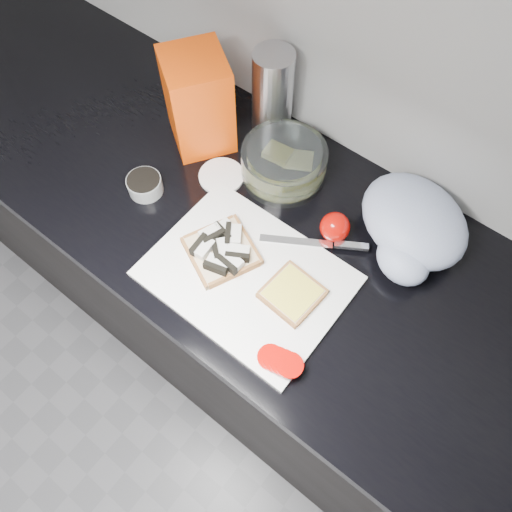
{
  "coord_description": "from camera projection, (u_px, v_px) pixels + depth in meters",
  "views": [
    {
      "loc": [
        0.36,
        0.72,
        1.83
      ],
      "look_at": [
        0.06,
        1.1,
        0.95
      ],
      "focal_mm": 35.0,
      "sensor_mm": 36.0,
      "label": 1
    }
  ],
  "objects": [
    {
      "name": "grocery_bag",
      "position": [
        412.0,
        226.0,
        1.04
      ],
      "size": [
        0.31,
        0.3,
        0.11
      ],
      "rotation": [
        0.0,
        0.0,
        -0.39
      ],
      "color": "#A8B8CF",
      "rests_on": "countertop"
    },
    {
      "name": "tomato_slices",
      "position": [
        280.0,
        361.0,
        0.93
      ],
      "size": [
        0.1,
        0.07,
        0.02
      ],
      "rotation": [
        0.0,
        0.0,
        -0.3
      ],
      "color": "#B80A04",
      "rests_on": "cutting_board"
    },
    {
      "name": "base_cabinet",
      "position": [
        260.0,
        306.0,
        1.52
      ],
      "size": [
        3.5,
        0.6,
        0.86
      ],
      "primitive_type": "cube",
      "color": "black",
      "rests_on": "ground"
    },
    {
      "name": "cutting_board",
      "position": [
        247.0,
        276.0,
        1.04
      ],
      "size": [
        0.4,
        0.3,
        0.01
      ],
      "primitive_type": "cube",
      "color": "white",
      "rests_on": "countertop"
    },
    {
      "name": "steel_canister",
      "position": [
        272.0,
        95.0,
        1.14
      ],
      "size": [
        0.09,
        0.09,
        0.23
      ],
      "primitive_type": "cylinder",
      "color": "#A9A9AD",
      "rests_on": "countertop"
    },
    {
      "name": "bread_right",
      "position": [
        292.0,
        294.0,
        1.0
      ],
      "size": [
        0.12,
        0.12,
        0.02
      ],
      "rotation": [
        0.0,
        0.0,
        -0.08
      ],
      "color": "beige",
      "rests_on": "cutting_board"
    },
    {
      "name": "countertop",
      "position": [
        261.0,
        227.0,
        1.13
      ],
      "size": [
        3.5,
        0.64,
        0.04
      ],
      "primitive_type": "cube",
      "color": "black",
      "rests_on": "base_cabinet"
    },
    {
      "name": "bread_left",
      "position": [
        222.0,
        250.0,
        1.04
      ],
      "size": [
        0.18,
        0.18,
        0.04
      ],
      "rotation": [
        0.0,
        0.0,
        -0.43
      ],
      "color": "beige",
      "rests_on": "cutting_board"
    },
    {
      "name": "whole_tomatoes",
      "position": [
        335.0,
        227.0,
        1.06
      ],
      "size": [
        0.07,
        0.07,
        0.07
      ],
      "rotation": [
        0.0,
        0.0,
        -0.38
      ],
      "color": "#B80A04",
      "rests_on": "countertop"
    },
    {
      "name": "knife",
      "position": [
        328.0,
        244.0,
        1.06
      ],
      "size": [
        0.21,
        0.14,
        0.01
      ],
      "rotation": [
        0.0,
        0.0,
        0.55
      ],
      "color": "silver",
      "rests_on": "cutting_board"
    },
    {
      "name": "bread_bag",
      "position": [
        198.0,
        102.0,
        1.13
      ],
      "size": [
        0.2,
        0.19,
        0.23
      ],
      "primitive_type": "cube",
      "rotation": [
        0.0,
        0.0,
        -0.6
      ],
      "color": "#FF4504",
      "rests_on": "countertop"
    },
    {
      "name": "tub_lid",
      "position": [
        221.0,
        176.0,
        1.17
      ],
      "size": [
        0.11,
        0.11,
        0.01
      ],
      "primitive_type": "cylinder",
      "rotation": [
        0.0,
        0.0,
        0.06
      ],
      "color": "white",
      "rests_on": "countertop"
    },
    {
      "name": "seed_tub",
      "position": [
        145.0,
        184.0,
        1.13
      ],
      "size": [
        0.08,
        0.08,
        0.04
      ],
      "color": "gray",
      "rests_on": "countertop"
    },
    {
      "name": "glass_bowl",
      "position": [
        284.0,
        163.0,
        1.14
      ],
      "size": [
        0.2,
        0.2,
        0.08
      ],
      "rotation": [
        0.0,
        0.0,
        0.13
      ],
      "color": "silver",
      "rests_on": "countertop"
    }
  ]
}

